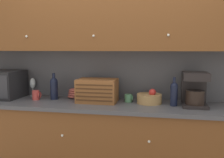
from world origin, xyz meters
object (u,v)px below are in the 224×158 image
Objects in this scene: bread_box at (97,91)px; bowl_stack_on_counter at (74,94)px; wine_bottle at (54,87)px; coffee_maker at (195,89)px; wine_glass at (33,84)px; second_wine_bottle at (174,93)px; mug_blue_second at (36,95)px; fruit_basket at (149,98)px; mug at (128,98)px.

bowl_stack_on_counter is at bearing 155.60° from bread_box.
coffee_maker reaches higher than wine_bottle.
bread_box reaches higher than wine_glass.
bread_box is (0.88, -0.19, -0.02)m from wine_glass.
wine_glass is 1.71m from second_wine_bottle.
second_wine_bottle reaches higher than wine_glass.
wine_glass is 0.38m from wine_bottle.
bowl_stack_on_counter is at bearing -4.64° from wine_glass.
wine_glass is at bearing 157.14° from wine_bottle.
coffee_maker is at bearing -5.90° from wine_glass.
coffee_maker is (1.02, -0.00, 0.05)m from bread_box.
wine_bottle is 2.04× the size of bowl_stack_on_counter.
second_wine_bottle is (1.53, -0.01, 0.08)m from mug_blue_second.
bowl_stack_on_counter is 0.36m from bread_box.
wine_bottle is 0.24m from bowl_stack_on_counter.
bowl_stack_on_counter is 0.56× the size of fruit_basket.
wine_glass is 0.84× the size of fruit_basket.
wine_bottle is 1.35m from second_wine_bottle.
wine_bottle is 0.87× the size of coffee_maker.
fruit_basket is (0.89, -0.11, -0.00)m from bowl_stack_on_counter.
wine_glass is 0.90m from bread_box.
wine_bottle is at bearing 178.18° from coffee_maker.
second_wine_bottle reaches higher than bread_box.
mug_blue_second is at bearing -53.81° from wine_glass.
wine_bottle is at bearing 175.12° from bread_box.
wine_bottle is 0.87m from mug.
mug_blue_second reaches higher than mug.
mug is at bearing 9.99° from bread_box.
bread_box is 1.22× the size of coffee_maker.
fruit_basket is at bearing -6.82° from bowl_stack_on_counter.
fruit_basket is 0.89× the size of second_wine_bottle.
wine_bottle reaches higher than mug_blue_second.
mug_blue_second is 0.72× the size of bowl_stack_on_counter.
mug_blue_second is 0.22m from wine_bottle.
fruit_basket is at bearing 4.09° from bread_box.
second_wine_bottle is at bearing -172.73° from coffee_maker.
fruit_basket is (1.44, -0.15, -0.10)m from wine_glass.
coffee_maker reaches higher than second_wine_bottle.
fruit_basket reaches higher than mug.
bread_box is (0.72, 0.02, 0.07)m from mug_blue_second.
wine_bottle is 1.03× the size of second_wine_bottle.
bowl_stack_on_counter is 1.61× the size of mug.
wine_bottle is at bearing -179.06° from mug.
wine_bottle is (0.35, -0.15, -0.01)m from wine_glass.
mug_blue_second is 0.40× the size of fruit_basket.
bread_box is 1.44× the size of second_wine_bottle.
coffee_maker is (0.20, 0.03, 0.04)m from second_wine_bottle.
wine_bottle is at bearing -22.86° from wine_glass.
mug is at bearing -7.54° from bowl_stack_on_counter.
wine_glass is 0.63× the size of coffee_maker.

